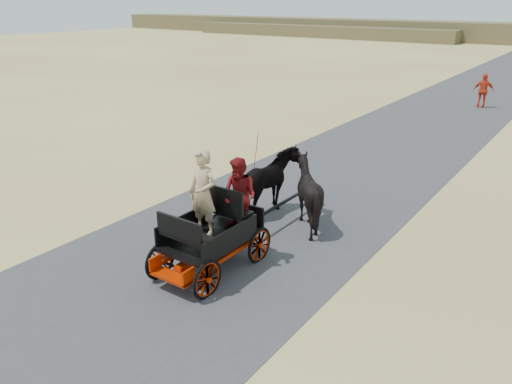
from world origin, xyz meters
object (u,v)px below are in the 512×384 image
Objects in this scene: horse_right at (308,193)px; pedestrian at (483,91)px; carriage at (211,253)px; horse_left at (270,184)px.

horse_right is 17.57m from pedestrian.
carriage is at bearing 79.61° from horse_right.
carriage is 3.09m from horse_left.
pedestrian is at bearing 87.94° from carriage.
carriage is 3.09m from horse_right.
horse_left is (-0.55, 3.00, 0.49)m from carriage.
pedestrian reaches higher than horse_left.
carriage is 1.41× the size of horse_right.
horse_right is at bearing 79.61° from carriage.
pedestrian is (0.74, 20.57, 0.50)m from carriage.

